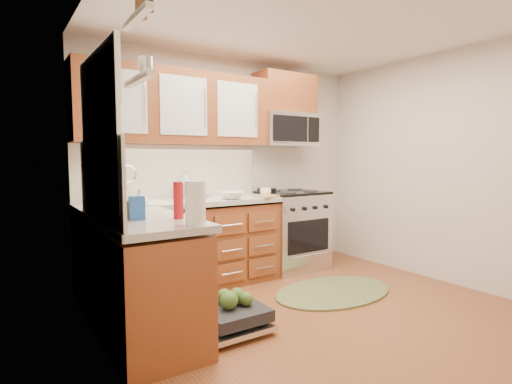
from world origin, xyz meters
TOP-DOWN VIEW (x-y plane):
  - floor at (0.00, 0.00)m, footprint 3.50×3.50m
  - ceiling at (0.00, 0.00)m, footprint 3.50×3.50m
  - wall_back at (0.00, 1.75)m, footprint 3.50×0.04m
  - wall_left at (-1.75, 0.00)m, footprint 0.04×3.50m
  - wall_right at (1.75, 0.00)m, footprint 0.04×3.50m
  - base_cabinet_back at (-0.73, 1.45)m, footprint 2.05×0.60m
  - base_cabinet_left at (-1.45, 0.52)m, footprint 0.60×1.25m
  - countertop_back at (-0.72, 1.44)m, footprint 2.07×0.64m
  - countertop_left at (-1.44, 0.53)m, footprint 0.64×1.27m
  - backsplash_back at (-0.73, 1.74)m, footprint 2.05×0.02m
  - backsplash_left at (-1.74, 0.52)m, footprint 0.02×1.25m
  - upper_cabinets at (-0.73, 1.57)m, footprint 2.05×0.35m
  - cabinet_over_mw at (0.68, 1.57)m, footprint 0.76×0.35m
  - range at (0.68, 1.43)m, footprint 0.76×0.64m
  - microwave at (0.68, 1.55)m, footprint 0.76×0.38m
  - sink at (-1.25, 1.42)m, footprint 0.62×0.50m
  - dishwasher at (-0.86, 0.30)m, footprint 0.70×0.60m
  - window at (-1.74, 0.50)m, footprint 0.03×1.05m
  - window_blind at (-1.71, 0.50)m, footprint 0.02×0.96m
  - shelf_upper at (-1.72, -0.35)m, footprint 0.04×0.40m
  - shelf_lower at (-1.72, -0.35)m, footprint 0.04×0.40m
  - rug at (0.47, 0.48)m, footprint 1.34×0.88m
  - skillet at (0.40, 1.56)m, footprint 0.26×0.26m
  - stock_pot at (-0.68, 1.22)m, footprint 0.21×0.21m
  - cutting_board at (0.18, 1.22)m, footprint 0.33×0.26m
  - canister at (-0.66, 1.65)m, footprint 0.12×0.12m
  - paper_towel_roll at (-1.27, -0.02)m, footprint 0.16×0.16m
  - mustard_bottle at (-1.62, 0.52)m, footprint 0.07×0.07m
  - red_bottle at (-1.25, 0.30)m, footprint 0.09×0.09m
  - wooden_box at (-1.53, 0.51)m, footprint 0.15×0.12m
  - blue_carton at (-1.51, 0.41)m, footprint 0.11×0.08m
  - bowl_a at (-0.48, 1.60)m, footprint 0.32×0.32m
  - bowl_b at (-0.26, 1.25)m, footprint 0.25×0.25m
  - cup at (0.20, 1.30)m, footprint 0.15×0.15m
  - soap_bottle_a at (-0.60, 1.68)m, footprint 0.12×0.12m
  - soap_bottle_b at (-1.43, 1.05)m, footprint 0.11×0.11m
  - soap_bottle_c at (-1.32, 0.97)m, footprint 0.14×0.14m

SIDE VIEW (x-z plane):
  - floor at x=0.00m, z-range 0.00..0.00m
  - rug at x=0.47m, z-range 0.00..0.02m
  - dishwasher at x=-0.86m, z-range 0.00..0.20m
  - base_cabinet_back at x=-0.73m, z-range 0.00..0.85m
  - base_cabinet_left at x=-1.45m, z-range 0.00..0.85m
  - range at x=0.68m, z-range 0.00..0.95m
  - sink at x=-1.25m, z-range 0.67..0.93m
  - countertop_back at x=-0.72m, z-range 0.88..0.93m
  - countertop_left at x=-1.44m, z-range 0.88..0.93m
  - cutting_board at x=0.18m, z-range 0.93..0.95m
  - bowl_a at x=-0.48m, z-range 0.93..0.99m
  - bowl_b at x=-0.26m, z-range 0.93..1.00m
  - skillet at x=0.40m, z-range 0.95..0.99m
  - cup at x=0.20m, z-range 0.93..1.02m
  - stock_pot at x=-0.68m, z-range 0.93..1.03m
  - wooden_box at x=-1.53m, z-range 0.93..1.05m
  - canister at x=-0.66m, z-range 0.93..1.08m
  - blue_carton at x=-1.51m, z-range 0.93..1.09m
  - soap_bottle_c at x=-1.32m, z-range 0.93..1.10m
  - mustard_bottle at x=-1.62m, z-range 0.93..1.12m
  - soap_bottle_b at x=-1.43m, z-range 0.93..1.14m
  - red_bottle at x=-1.25m, z-range 0.93..1.19m
  - paper_towel_roll at x=-1.27m, z-range 0.93..1.21m
  - soap_bottle_a at x=-0.60m, z-range 0.93..1.22m
  - backsplash_back at x=-0.73m, z-range 0.93..1.49m
  - backsplash_left at x=-1.74m, z-range 0.93..1.49m
  - wall_back at x=0.00m, z-range 0.00..2.50m
  - wall_left at x=-1.75m, z-range 0.00..2.50m
  - wall_right at x=1.75m, z-range 0.00..2.50m
  - window at x=-1.74m, z-range 1.02..2.08m
  - microwave at x=0.68m, z-range 1.50..1.90m
  - shelf_lower at x=-1.72m, z-range 1.74..1.76m
  - upper_cabinets at x=-0.73m, z-range 1.50..2.25m
  - window_blind at x=-1.71m, z-range 1.68..2.08m
  - shelf_upper at x=-1.72m, z-range 2.03..2.06m
  - cabinet_over_mw at x=0.68m, z-range 1.90..2.37m
  - ceiling at x=0.00m, z-range 2.50..2.50m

